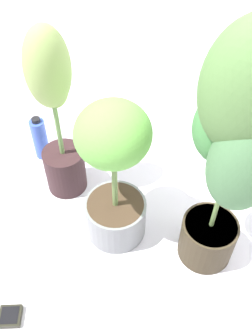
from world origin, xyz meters
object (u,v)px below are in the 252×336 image
(potted_plant_front_left, at_px, (56,113))
(potted_plant_center, at_px, (114,166))
(nutrient_bottle, at_px, (40,138))
(hygrometer_box, at_px, (10,316))
(potted_plant_back_right, at_px, (236,143))

(potted_plant_front_left, distance_m, potted_plant_center, 0.35)
(potted_plant_front_left, relative_size, nutrient_bottle, 3.34)
(potted_plant_center, distance_m, nutrient_bottle, 0.64)
(nutrient_bottle, bearing_deg, potted_plant_center, 20.75)
(potted_plant_center, bearing_deg, potted_plant_front_left, -157.02)
(potted_plant_front_left, height_order, potted_plant_center, potted_plant_front_left)
(potted_plant_front_left, xyz_separation_m, potted_plant_center, (0.32, 0.14, -0.05))
(nutrient_bottle, bearing_deg, hygrometer_box, -20.10)
(potted_plant_center, height_order, hygrometer_box, potted_plant_center)
(potted_plant_back_right, distance_m, potted_plant_center, 0.47)
(hygrometer_box, bearing_deg, potted_plant_front_left, -104.15)
(potted_plant_back_right, xyz_separation_m, hygrometer_box, (-0.01, -0.80, -0.61))
(potted_plant_back_right, distance_m, nutrient_bottle, 1.08)
(potted_plant_back_right, relative_size, nutrient_bottle, 4.17)
(potted_plant_front_left, xyz_separation_m, nutrient_bottle, (-0.23, -0.07, -0.31))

